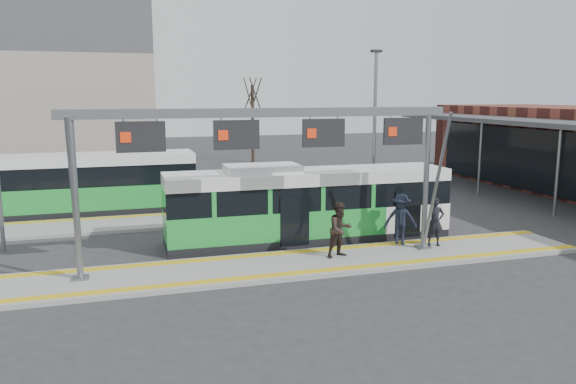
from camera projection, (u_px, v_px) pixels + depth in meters
name	position (u px, v px, depth m)	size (l,w,h in m)	color
ground	(284.00, 267.00, 19.02)	(120.00, 120.00, 0.00)	#2D2D30
platform_main	(284.00, 265.00, 19.00)	(22.00, 3.00, 0.15)	gray
platform_second	(149.00, 222.00, 25.39)	(20.00, 3.00, 0.15)	gray
tactile_main	(284.00, 263.00, 18.99)	(22.00, 2.65, 0.02)	gold
tactile_second	(147.00, 215.00, 26.46)	(20.00, 0.35, 0.02)	gold
gantry	(271.00, 140.00, 18.41)	(13.00, 1.68, 5.20)	slate
apartment_block	(3.00, 53.00, 47.30)	(24.50, 12.50, 18.40)	#A29487
hero_bus	(308.00, 205.00, 22.35)	(11.36, 2.56, 3.11)	black
bg_bus_green	(71.00, 185.00, 27.14)	(11.74, 2.57, 2.93)	black
passenger_a	(435.00, 222.00, 21.03)	(0.67, 0.44, 1.85)	black
passenger_b	(340.00, 229.00, 19.59)	(0.95, 0.74, 1.96)	#2C211D
passenger_c	(401.00, 219.00, 21.26)	(1.25, 0.72, 1.93)	black
tree_left	(140.00, 87.00, 47.45)	(1.40, 1.40, 8.36)	#382B21
tree_mid	(252.00, 96.00, 47.47)	(1.40, 1.40, 7.40)	#382B21
lamp_east	(374.00, 129.00, 26.45)	(0.50, 0.25, 7.81)	slate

